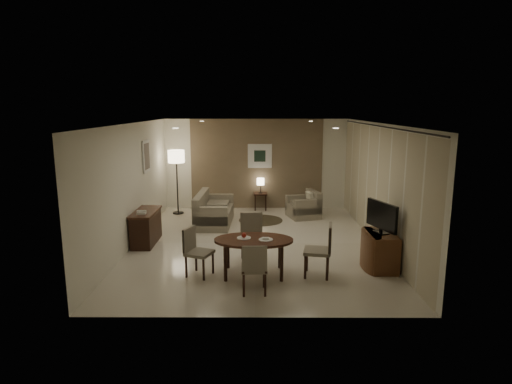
{
  "coord_description": "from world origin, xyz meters",
  "views": [
    {
      "loc": [
        0.04,
        -9.32,
        3.05
      ],
      "look_at": [
        0.0,
        0.2,
        1.15
      ],
      "focal_mm": 30.0,
      "sensor_mm": 36.0,
      "label": 1
    }
  ],
  "objects_px": {
    "chair_left": "(199,252)",
    "tv_cabinet": "(381,250)",
    "console_desk": "(146,227)",
    "sofa": "(214,209)",
    "dining_table": "(254,257)",
    "armchair": "(303,204)",
    "side_table": "(260,201)",
    "chair_far": "(253,238)",
    "chair_right": "(317,250)",
    "chair_near": "(254,267)",
    "floor_lamp": "(177,182)"
  },
  "relations": [
    {
      "from": "tv_cabinet",
      "to": "chair_left",
      "type": "xyz_separation_m",
      "value": [
        -3.42,
        -0.39,
        0.1
      ]
    },
    {
      "from": "chair_right",
      "to": "side_table",
      "type": "height_order",
      "value": "chair_right"
    },
    {
      "from": "dining_table",
      "to": "chair_far",
      "type": "xyz_separation_m",
      "value": [
        -0.03,
        0.67,
        0.14
      ]
    },
    {
      "from": "chair_far",
      "to": "chair_left",
      "type": "xyz_separation_m",
      "value": [
        -0.96,
        -0.73,
        -0.03
      ]
    },
    {
      "from": "chair_right",
      "to": "chair_left",
      "type": "bearing_deg",
      "value": -79.37
    },
    {
      "from": "tv_cabinet",
      "to": "dining_table",
      "type": "relative_size",
      "value": 0.62
    },
    {
      "from": "chair_near",
      "to": "sofa",
      "type": "xyz_separation_m",
      "value": [
        -1.09,
        4.26,
        -0.03
      ]
    },
    {
      "from": "tv_cabinet",
      "to": "chair_far",
      "type": "xyz_separation_m",
      "value": [
        -2.46,
        0.33,
        0.13
      ]
    },
    {
      "from": "chair_right",
      "to": "side_table",
      "type": "xyz_separation_m",
      "value": [
        -1.0,
        5.14,
        -0.23
      ]
    },
    {
      "from": "tv_cabinet",
      "to": "chair_left",
      "type": "height_order",
      "value": "chair_left"
    },
    {
      "from": "chair_far",
      "to": "chair_right",
      "type": "xyz_separation_m",
      "value": [
        1.19,
        -0.73,
        0.01
      ]
    },
    {
      "from": "tv_cabinet",
      "to": "chair_right",
      "type": "distance_m",
      "value": 1.34
    },
    {
      "from": "armchair",
      "to": "chair_right",
      "type": "bearing_deg",
      "value": -18.25
    },
    {
      "from": "sofa",
      "to": "armchair",
      "type": "relative_size",
      "value": 2.1
    },
    {
      "from": "chair_far",
      "to": "floor_lamp",
      "type": "xyz_separation_m",
      "value": [
        -2.22,
        3.93,
        0.44
      ]
    },
    {
      "from": "console_desk",
      "to": "chair_far",
      "type": "height_order",
      "value": "chair_far"
    },
    {
      "from": "dining_table",
      "to": "armchair",
      "type": "xyz_separation_m",
      "value": [
        1.35,
        4.18,
        0.03
      ]
    },
    {
      "from": "tv_cabinet",
      "to": "chair_far",
      "type": "distance_m",
      "value": 2.49
    },
    {
      "from": "sofa",
      "to": "side_table",
      "type": "distance_m",
      "value": 2.02
    },
    {
      "from": "console_desk",
      "to": "chair_near",
      "type": "xyz_separation_m",
      "value": [
        2.47,
        -2.62,
        0.06
      ]
    },
    {
      "from": "chair_near",
      "to": "side_table",
      "type": "relative_size",
      "value": 1.72
    },
    {
      "from": "tv_cabinet",
      "to": "side_table",
      "type": "distance_m",
      "value": 5.27
    },
    {
      "from": "armchair",
      "to": "floor_lamp",
      "type": "xyz_separation_m",
      "value": [
        -3.6,
        0.42,
        0.55
      ]
    },
    {
      "from": "chair_left",
      "to": "tv_cabinet",
      "type": "bearing_deg",
      "value": -61.61
    },
    {
      "from": "console_desk",
      "to": "armchair",
      "type": "bearing_deg",
      "value": 31.61
    },
    {
      "from": "dining_table",
      "to": "side_table",
      "type": "xyz_separation_m",
      "value": [
        0.15,
        5.09,
        -0.09
      ]
    },
    {
      "from": "chair_far",
      "to": "side_table",
      "type": "height_order",
      "value": "chair_far"
    },
    {
      "from": "chair_far",
      "to": "floor_lamp",
      "type": "bearing_deg",
      "value": 112.65
    },
    {
      "from": "floor_lamp",
      "to": "tv_cabinet",
      "type": "bearing_deg",
      "value": -42.33
    },
    {
      "from": "armchair",
      "to": "tv_cabinet",
      "type": "bearing_deg",
      "value": 0.1
    },
    {
      "from": "armchair",
      "to": "side_table",
      "type": "xyz_separation_m",
      "value": [
        -1.2,
        0.91,
        -0.12
      ]
    },
    {
      "from": "side_table",
      "to": "tv_cabinet",
      "type": "bearing_deg",
      "value": -64.37
    },
    {
      "from": "sofa",
      "to": "tv_cabinet",
      "type": "bearing_deg",
      "value": -130.13
    },
    {
      "from": "chair_near",
      "to": "armchair",
      "type": "relative_size",
      "value": 1.05
    },
    {
      "from": "armchair",
      "to": "side_table",
      "type": "bearing_deg",
      "value": -142.71
    },
    {
      "from": "chair_left",
      "to": "chair_right",
      "type": "relative_size",
      "value": 0.92
    },
    {
      "from": "armchair",
      "to": "side_table",
      "type": "distance_m",
      "value": 1.51
    },
    {
      "from": "chair_near",
      "to": "armchair",
      "type": "xyz_separation_m",
      "value": [
        1.34,
        4.96,
        -0.07
      ]
    },
    {
      "from": "dining_table",
      "to": "chair_near",
      "type": "bearing_deg",
      "value": -88.88
    },
    {
      "from": "armchair",
      "to": "chair_near",
      "type": "bearing_deg",
      "value": -30.69
    },
    {
      "from": "dining_table",
      "to": "chair_near",
      "type": "xyz_separation_m",
      "value": [
        0.02,
        -0.78,
        0.1
      ]
    },
    {
      "from": "chair_near",
      "to": "sofa",
      "type": "distance_m",
      "value": 4.4
    },
    {
      "from": "chair_near",
      "to": "chair_right",
      "type": "relative_size",
      "value": 0.9
    },
    {
      "from": "tv_cabinet",
      "to": "dining_table",
      "type": "height_order",
      "value": "tv_cabinet"
    },
    {
      "from": "chair_far",
      "to": "chair_right",
      "type": "distance_m",
      "value": 1.39
    },
    {
      "from": "console_desk",
      "to": "sofa",
      "type": "height_order",
      "value": "sofa"
    },
    {
      "from": "console_desk",
      "to": "chair_far",
      "type": "xyz_separation_m",
      "value": [
        2.43,
        -1.17,
        0.1
      ]
    },
    {
      "from": "armchair",
      "to": "dining_table",
      "type": "bearing_deg",
      "value": -33.52
    },
    {
      "from": "chair_left",
      "to": "chair_right",
      "type": "height_order",
      "value": "chair_right"
    },
    {
      "from": "chair_near",
      "to": "tv_cabinet",
      "type": "bearing_deg",
      "value": -157.74
    }
  ]
}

